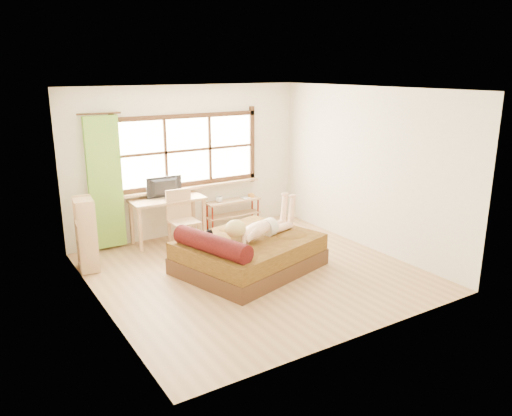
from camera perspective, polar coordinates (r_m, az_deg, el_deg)
floor at (r=7.62m, az=-0.30°, el=-7.29°), size 4.50×4.50×0.00m
ceiling at (r=7.02m, az=-0.33°, el=13.44°), size 4.50×4.50×0.00m
wall_back at (r=9.15m, az=-7.77°, el=5.33°), size 4.50×0.00×4.50m
wall_front at (r=5.48m, az=12.16°, el=-1.94°), size 4.50×0.00×4.50m
wall_left at (r=6.35m, az=-17.86°, el=0.08°), size 0.00×4.50×4.50m
wall_right at (r=8.57m, az=12.63°, el=4.39°), size 0.00×4.50×4.50m
window at (r=9.10m, az=-7.73°, el=6.28°), size 2.80×0.16×1.46m
curtain at (r=8.57m, az=-16.86°, el=2.72°), size 0.55×0.10×2.20m
bed at (r=7.60m, az=-1.04°, el=-5.19°), size 2.33×2.06×0.75m
woman at (r=7.50m, az=0.37°, el=-1.26°), size 1.44×0.76×0.59m
kitten at (r=7.27m, az=-6.07°, el=-3.36°), size 0.32×0.20×0.24m
desk at (r=8.81m, az=-10.09°, el=0.43°), size 1.29×0.61×0.80m
monitor at (r=8.79m, az=-10.30°, el=2.32°), size 0.64×0.10×0.37m
chair at (r=8.57m, az=-8.51°, el=-0.89°), size 0.46×0.46×1.00m
pipe_shelf at (r=9.57m, az=-2.58°, el=0.08°), size 1.09×0.28×0.62m
cup at (r=9.38m, az=-4.25°, el=0.97°), size 0.13×0.13×0.10m
book at (r=9.62m, az=-1.62°, el=1.12°), size 0.15×0.20×0.02m
bookshelf at (r=7.95m, az=-18.84°, el=-2.83°), size 0.33×0.51×1.11m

